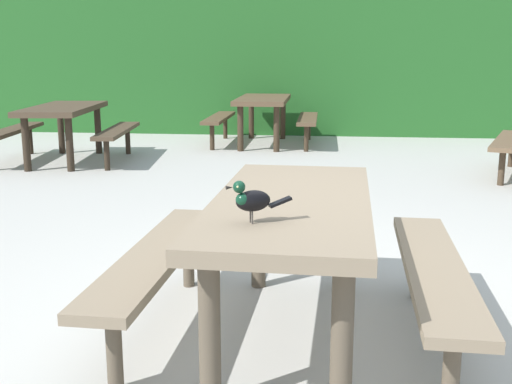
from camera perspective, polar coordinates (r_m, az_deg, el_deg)
ground_plane at (r=3.58m, az=5.73°, el=-11.34°), size 60.00×60.00×0.00m
hedge_wall at (r=12.01m, az=6.31°, el=11.13°), size 28.00×1.96×2.33m
picnic_table_foreground at (r=3.18m, az=3.13°, el=-3.76°), size 1.74×1.83×0.74m
bird_grackle at (r=2.64m, az=-0.57°, el=-0.66°), size 0.27×0.15×0.18m
picnic_table_mid_left at (r=10.00m, az=0.62°, el=7.44°), size 1.68×1.80×0.74m
picnic_table_mid_right at (r=8.81m, az=-16.88°, el=6.21°), size 1.85×1.87×0.74m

